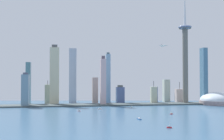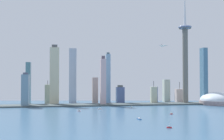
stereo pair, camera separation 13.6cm
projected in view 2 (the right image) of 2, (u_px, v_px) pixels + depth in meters
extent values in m
plane|color=#3C6283|center=(187.00, 136.00, 387.86)|extent=(6000.00, 6000.00, 0.00)
cube|color=#434F51|center=(124.00, 104.00, 834.43)|extent=(735.42, 62.08, 3.88)
cylinder|color=#68665D|center=(185.00, 65.00, 875.70)|extent=(16.83, 16.83, 243.65)
ellipsoid|color=slate|center=(185.00, 27.00, 879.33)|extent=(41.97, 41.97, 11.24)
torus|color=#68665D|center=(185.00, 28.00, 879.22)|extent=(37.93, 37.93, 2.25)
cone|color=silver|center=(185.00, 6.00, 881.31)|extent=(8.41, 8.41, 121.22)
cylinder|color=#9F8E8F|center=(217.00, 102.00, 860.20)|extent=(108.40, 108.40, 12.13)
ellipsoid|color=silver|center=(217.00, 100.00, 860.39)|extent=(102.98, 102.98, 51.01)
cube|color=beige|center=(180.00, 96.00, 911.03)|extent=(27.47, 17.76, 45.54)
cylinder|color=#4C4C51|center=(180.00, 85.00, 912.05)|extent=(1.60, 1.60, 23.07)
cube|color=beige|center=(154.00, 95.00, 877.96)|extent=(19.58, 13.67, 53.96)
cylinder|color=#4C4C51|center=(154.00, 84.00, 879.04)|extent=(1.60, 1.60, 18.18)
cube|color=teal|center=(204.00, 76.00, 881.17)|extent=(14.37, 26.98, 177.60)
cube|color=slate|center=(28.00, 83.00, 876.44)|extent=(14.39, 22.11, 131.75)
cube|color=#4D5F90|center=(120.00, 95.00, 898.40)|extent=(25.34, 22.90, 52.16)
cube|color=#555B58|center=(120.00, 86.00, 899.27)|extent=(15.20, 13.74, 6.37)
cube|color=#AB978F|center=(95.00, 91.00, 879.21)|extent=(17.40, 26.37, 83.43)
cube|color=gray|center=(48.00, 94.00, 891.29)|extent=(16.46, 23.10, 60.50)
cylinder|color=#4C4C51|center=(48.00, 82.00, 892.40)|extent=(1.60, 1.60, 13.37)
cube|color=#4E608E|center=(154.00, 94.00, 927.50)|extent=(21.69, 15.89, 52.70)
cube|color=#A1AEC3|center=(73.00, 76.00, 910.79)|extent=(24.01, 18.26, 178.95)
cube|color=#B8BDA7|center=(166.00, 91.00, 957.55)|extent=(20.79, 23.23, 76.59)
cube|color=beige|center=(54.00, 76.00, 838.01)|extent=(27.56, 12.16, 174.68)
cube|color=#5A5655|center=(55.00, 46.00, 840.74)|extent=(16.53, 7.30, 8.32)
cube|color=slate|center=(25.00, 91.00, 786.75)|extent=(19.98, 27.13, 91.59)
cube|color=#4D4E63|center=(26.00, 74.00, 788.20)|extent=(11.99, 16.28, 5.56)
cube|color=beige|center=(103.00, 82.00, 830.20)|extent=(16.05, 20.00, 139.00)
cube|color=#5F4F5C|center=(103.00, 57.00, 832.41)|extent=(9.63, 12.00, 9.18)
cube|color=#7FA4C4|center=(108.00, 78.00, 922.41)|extent=(14.42, 19.96, 160.98)
cube|color=#50626A|center=(108.00, 53.00, 924.91)|extent=(8.65, 11.98, 6.11)
cube|color=#B01A1F|center=(171.00, 114.00, 620.49)|extent=(6.51, 3.32, 1.52)
cube|color=silver|center=(171.00, 113.00, 620.55)|extent=(2.98, 1.96, 2.76)
cylinder|color=silver|center=(171.00, 111.00, 620.67)|extent=(0.24, 0.24, 5.46)
cube|color=navy|center=(139.00, 119.00, 542.51)|extent=(6.50, 14.32, 1.28)
cube|color=silver|center=(139.00, 118.00, 542.55)|extent=(4.03, 6.47, 1.60)
cube|color=white|center=(79.00, 111.00, 669.94)|extent=(8.69, 5.65, 1.93)
cube|color=#A3A8AC|center=(79.00, 110.00, 670.01)|extent=(4.09, 3.17, 2.93)
cube|color=white|center=(132.00, 107.00, 755.92)|extent=(5.22, 6.47, 2.21)
cube|color=silver|center=(132.00, 107.00, 755.99)|extent=(2.73, 3.13, 2.57)
cylinder|color=silver|center=(132.00, 105.00, 756.11)|extent=(0.24, 0.24, 5.94)
cube|color=red|center=(169.00, 128.00, 448.54)|extent=(8.54, 6.41, 1.81)
cube|color=#A1A9B1|center=(169.00, 126.00, 448.59)|extent=(4.11, 3.46, 1.89)
cylinder|color=silver|center=(169.00, 124.00, 448.72)|extent=(0.24, 0.24, 6.59)
cube|color=white|center=(100.00, 109.00, 715.14)|extent=(10.12, 5.87, 2.21)
cube|color=#9BA4B1|center=(100.00, 108.00, 715.20)|extent=(4.70, 3.29, 2.30)
cylinder|color=silver|center=(100.00, 107.00, 715.31)|extent=(0.24, 0.24, 5.05)
cylinder|color=#A6C2C2|center=(163.00, 46.00, 772.84)|extent=(3.94, 25.81, 2.63)
sphere|color=#A6C2C2|center=(165.00, 45.00, 760.26)|extent=(2.63, 2.63, 2.63)
cube|color=#A6C2C2|center=(163.00, 45.00, 772.87)|extent=(25.48, 4.11, 0.50)
cube|color=#A6C2C2|center=(162.00, 46.00, 783.41)|extent=(8.97, 2.43, 0.40)
cube|color=#2D333D|center=(162.00, 45.00, 783.52)|extent=(0.60, 2.00, 5.00)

